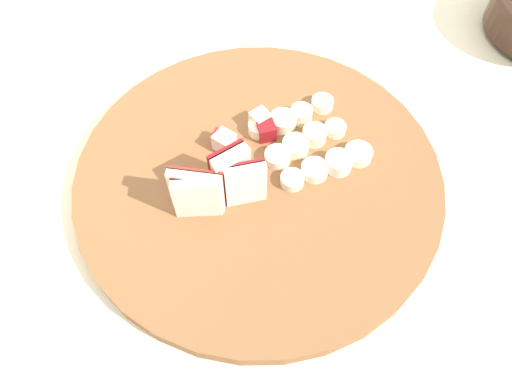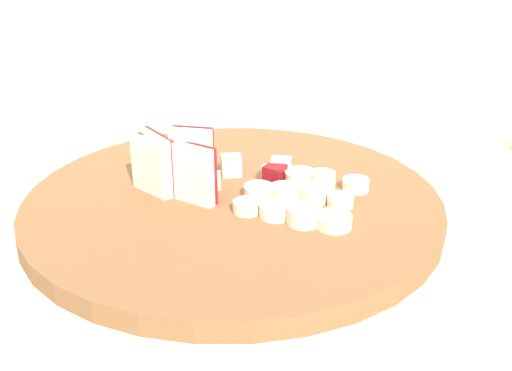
# 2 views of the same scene
# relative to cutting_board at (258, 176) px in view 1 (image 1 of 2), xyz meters

# --- Properties ---
(ground) EXTENTS (10.00, 10.00, 0.00)m
(ground) POSITION_rel_cutting_board_xyz_m (-0.02, 0.03, -0.94)
(ground) COLOR gray
(tiled_countertop) EXTENTS (1.31, 0.75, 0.94)m
(tiled_countertop) POSITION_rel_cutting_board_xyz_m (-0.02, 0.03, -0.47)
(tiled_countertop) COLOR beige
(tiled_countertop) RESTS_ON ground
(tile_backsplash) EXTENTS (2.40, 0.04, 1.33)m
(tile_backsplash) POSITION_rel_cutting_board_xyz_m (-0.02, 0.43, -0.27)
(tile_backsplash) COLOR silver
(tile_backsplash) RESTS_ON ground
(cutting_board) EXTENTS (0.38, 0.38, 0.02)m
(cutting_board) POSITION_rel_cutting_board_xyz_m (0.00, 0.00, 0.00)
(cutting_board) COLOR brown
(cutting_board) RESTS_ON tiled_countertop
(apple_wedge_fan) EXTENTS (0.09, 0.06, 0.06)m
(apple_wedge_fan) POSITION_rel_cutting_board_xyz_m (-0.05, -0.00, 0.04)
(apple_wedge_fan) COLOR #B22D23
(apple_wedge_fan) RESTS_ON cutting_board
(apple_dice_pile) EXTENTS (0.08, 0.06, 0.02)m
(apple_dice_pile) POSITION_rel_cutting_board_xyz_m (0.02, 0.04, 0.02)
(apple_dice_pile) COLOR beige
(apple_dice_pile) RESTS_ON cutting_board
(banana_slice_rows) EXTENTS (0.12, 0.12, 0.02)m
(banana_slice_rows) POSITION_rel_cutting_board_xyz_m (0.06, -0.01, 0.02)
(banana_slice_rows) COLOR beige
(banana_slice_rows) RESTS_ON cutting_board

